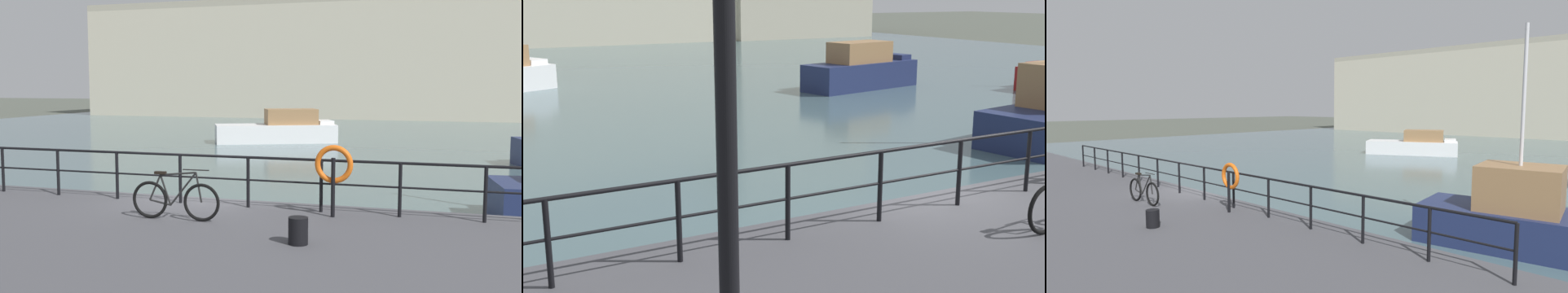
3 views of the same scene
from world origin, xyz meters
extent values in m
plane|color=#4C5147|center=(0.00, 0.00, 0.00)|extent=(240.00, 240.00, 0.00)
cube|color=#476066|center=(0.00, 30.20, 0.01)|extent=(80.00, 60.00, 0.01)
cube|color=beige|center=(0.00, 56.13, 5.94)|extent=(70.39, 13.77, 11.89)
cube|color=white|center=(-5.21, 23.83, 0.57)|extent=(7.75, 5.36, 1.12)
cube|color=#997047|center=(-4.31, 24.25, 1.61)|extent=(3.62, 3.01, 0.96)
cube|color=white|center=(-2.39, 25.14, 1.25)|extent=(1.54, 1.95, 0.24)
cylinder|color=black|center=(-4.71, -0.75, 1.59)|extent=(0.07, 0.07, 1.05)
cylinder|color=black|center=(-3.16, -0.75, 1.59)|extent=(0.07, 0.07, 1.05)
cylinder|color=black|center=(-1.61, -0.75, 1.59)|extent=(0.07, 0.07, 1.05)
cylinder|color=black|center=(-0.07, -0.75, 1.59)|extent=(0.07, 0.07, 1.05)
cylinder|color=black|center=(1.48, -0.75, 1.59)|extent=(0.07, 0.07, 1.05)
cylinder|color=black|center=(3.03, -0.75, 1.59)|extent=(0.07, 0.07, 1.05)
cylinder|color=black|center=(4.57, -0.75, 1.59)|extent=(0.07, 0.07, 1.05)
cylinder|color=black|center=(6.12, -0.75, 1.59)|extent=(0.07, 0.07, 1.05)
cylinder|color=black|center=(0.71, -0.75, 2.12)|extent=(20.11, 0.06, 0.06)
cylinder|color=black|center=(0.71, -0.75, 1.65)|extent=(20.11, 0.04, 0.04)
torus|color=black|center=(1.09, -2.28, 1.43)|extent=(0.72, 0.09, 0.72)
torus|color=black|center=(0.04, -2.32, 1.43)|extent=(0.72, 0.09, 0.72)
cylinder|color=black|center=(0.72, -2.30, 1.67)|extent=(0.55, 0.06, 0.66)
cylinder|color=black|center=(0.36, -2.31, 1.63)|extent=(0.24, 0.05, 0.58)
cylinder|color=black|center=(0.62, -2.30, 1.95)|extent=(0.72, 0.06, 0.11)
cylinder|color=black|center=(0.25, -2.31, 1.39)|extent=(0.43, 0.05, 0.12)
cylinder|color=black|center=(0.15, -2.32, 1.67)|extent=(0.26, 0.05, 0.51)
cylinder|color=black|center=(1.04, -2.28, 1.71)|extent=(0.14, 0.04, 0.57)
cube|color=black|center=(0.26, -2.31, 1.96)|extent=(0.22, 0.10, 0.05)
cylinder|color=black|center=(0.98, -2.29, 2.04)|extent=(0.52, 0.04, 0.02)
cylinder|color=black|center=(3.21, -3.32, 1.29)|extent=(0.32, 0.32, 0.44)
cylinder|color=black|center=(3.34, -1.14, 1.64)|extent=(0.08, 0.08, 1.15)
torus|color=orange|center=(3.34, -1.08, 2.09)|extent=(0.75, 0.11, 0.75)
camera|label=1|loc=(5.60, -12.69, 3.63)|focal=42.35mm
camera|label=2|loc=(-7.42, -8.17, 4.33)|focal=45.98mm
camera|label=3|loc=(12.92, -7.98, 4.02)|focal=28.92mm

